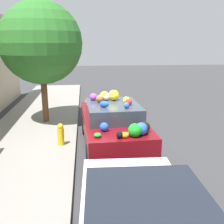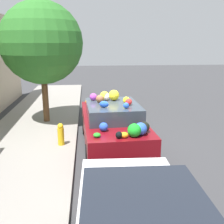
# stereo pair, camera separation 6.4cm
# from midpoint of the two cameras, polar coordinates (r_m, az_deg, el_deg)

# --- Properties ---
(ground_plane) EXTENTS (60.00, 60.00, 0.00)m
(ground_plane) POSITION_cam_midpoint_polar(r_m,az_deg,el_deg) (8.46, -0.10, -7.50)
(ground_plane) COLOR #38383A
(sidewalk_curb) EXTENTS (24.00, 3.20, 0.12)m
(sidewalk_curb) POSITION_cam_midpoint_polar(r_m,az_deg,el_deg) (8.63, -18.41, -7.43)
(sidewalk_curb) COLOR gray
(sidewalk_curb) RESTS_ON ground
(street_tree) EXTENTS (3.12, 3.12, 4.65)m
(street_tree) POSITION_cam_midpoint_polar(r_m,az_deg,el_deg) (10.59, -14.88, 14.29)
(street_tree) COLOR brown
(street_tree) RESTS_ON sidewalk_curb
(fire_hydrant) EXTENTS (0.20, 0.20, 0.70)m
(fire_hydrant) POSITION_cam_midpoint_polar(r_m,az_deg,el_deg) (8.31, -10.86, -4.78)
(fire_hydrant) COLOR gold
(fire_hydrant) RESTS_ON sidewalk_curb
(art_car) EXTENTS (4.44, 1.93, 1.78)m
(art_car) POSITION_cam_midpoint_polar(r_m,az_deg,el_deg) (8.15, 0.29, -2.52)
(art_car) COLOR maroon
(art_car) RESTS_ON ground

